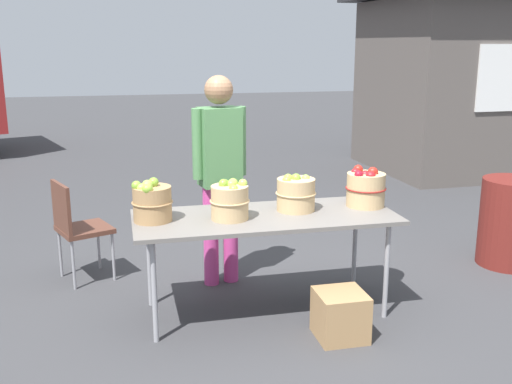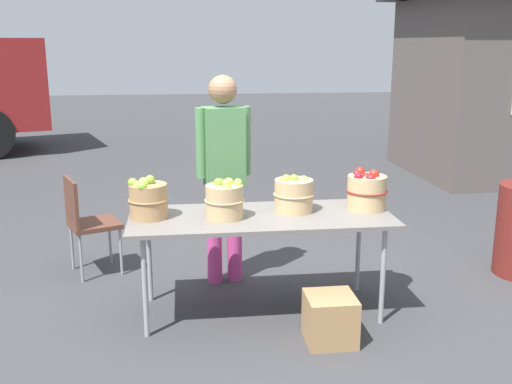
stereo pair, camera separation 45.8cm
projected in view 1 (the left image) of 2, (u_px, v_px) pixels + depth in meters
The scene contains 11 objects.
ground_plane at pixel (265, 311), 4.51m from camera, with size 40.00×40.00×0.00m, color #38383A.
market_table at pixel (265, 221), 4.34m from camera, with size 1.90×0.76×0.75m.
apple_basket_green_0 at pixel (152, 202), 4.16m from camera, with size 0.29×0.29×0.31m.
apple_basket_green_1 at pixel (230, 201), 4.21m from camera, with size 0.28×0.28×0.29m.
apple_basket_green_2 at pixel (296, 193), 4.43m from camera, with size 0.30×0.30×0.28m.
apple_basket_red_0 at pixel (366, 188), 4.54m from camera, with size 0.31×0.31×0.30m.
vendor_adult at pixel (220, 164), 4.81m from camera, with size 0.45×0.28×1.72m.
food_kiosk at pixel (473, 81), 9.38m from camera, with size 3.57×2.98×2.74m.
folding_chair at pixel (76, 223), 4.97m from camera, with size 0.52×0.52×0.86m.
trash_barrel at pixel (511, 222), 5.38m from camera, with size 0.56×0.56×0.79m, color maroon.
produce_crate at pixel (340, 315), 4.07m from camera, with size 0.33×0.33×0.33m, color #A87F51.
Camera 1 is at (-1.00, -4.04, 1.96)m, focal length 41.99 mm.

